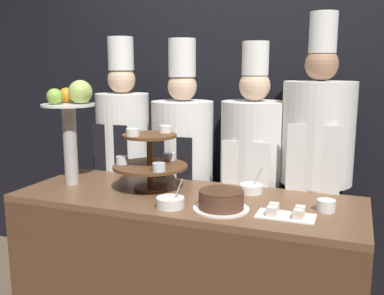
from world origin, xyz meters
name	(u,v)px	position (x,y,z in m)	size (l,w,h in m)	color
wall_back	(233,93)	(0.00, 1.25, 1.40)	(10.00, 0.06, 2.80)	black
buffet_counter	(186,273)	(0.00, 0.34, 0.45)	(1.87, 0.67, 0.90)	brown
tiered_stand	(150,158)	(-0.23, 0.39, 1.08)	(0.42, 0.42, 0.36)	brown
fruit_pedestal	(71,114)	(-0.71, 0.33, 1.32)	(0.31, 0.31, 0.61)	#B2ADA8
cake_round	(221,200)	(0.25, 0.20, 0.94)	(0.28, 0.28, 0.10)	white
cup_white	(326,206)	(0.73, 0.35, 0.93)	(0.09, 0.09, 0.06)	white
cake_square_tray	(286,213)	(0.56, 0.21, 0.92)	(0.27, 0.14, 0.05)	white
serving_bowl_near	(171,202)	(0.00, 0.14, 0.92)	(0.14, 0.14, 0.15)	white
serving_bowl_far	(251,188)	(0.31, 0.53, 0.92)	(0.13, 0.13, 0.15)	white
chef_left	(124,154)	(-0.68, 0.86, 0.98)	(0.37, 0.37, 1.78)	black
chef_center_left	(182,164)	(-0.23, 0.86, 0.94)	(0.41, 0.41, 1.76)	#38332D
chef_center_right	(252,171)	(0.24, 0.86, 0.94)	(0.40, 0.40, 1.74)	#38332D
chef_right	(316,164)	(0.63, 0.86, 1.02)	(0.42, 0.42, 1.89)	#28282D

